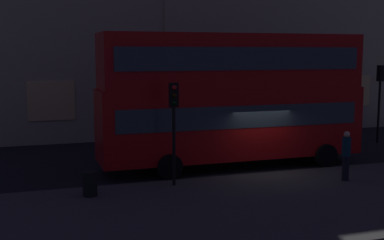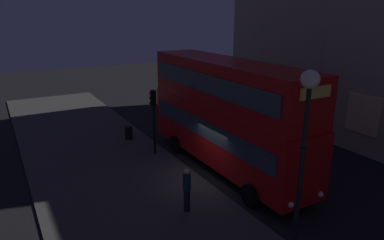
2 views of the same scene
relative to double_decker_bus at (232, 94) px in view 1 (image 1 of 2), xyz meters
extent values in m
plane|color=black|center=(0.76, -1.25, -3.12)|extent=(80.00, 80.00, 0.00)
cube|color=#423F3D|center=(0.76, -5.50, -3.06)|extent=(44.00, 7.44, 0.12)
cube|color=#E5C67F|center=(-6.97, 7.87, -0.79)|extent=(2.42, 0.06, 2.07)
cube|color=#F9E09E|center=(-3.19, 7.87, -0.32)|extent=(2.42, 0.06, 2.12)
cube|color=#F2D18C|center=(0.58, 7.87, -0.61)|extent=(2.42, 0.06, 2.47)
cube|color=#F9E09E|center=(2.35, 7.71, -0.75)|extent=(2.01, 0.06, 2.18)
cube|color=#F9E09E|center=(5.49, 7.71, -0.59)|extent=(2.01, 0.06, 2.33)
cube|color=#F2D18C|center=(8.64, 7.71, -0.67)|extent=(2.01, 0.06, 2.20)
cube|color=#E5C67F|center=(11.78, 7.71, -0.71)|extent=(2.01, 0.06, 1.94)
cube|color=#B20F0F|center=(0.00, 0.00, -1.18)|extent=(11.18, 2.53, 2.89)
cube|color=#B20F0F|center=(0.00, 0.00, 1.37)|extent=(10.96, 2.48, 2.22)
cube|color=#2D3842|center=(0.00, 0.00, -0.82)|extent=(10.29, 2.59, 0.90)
cube|color=#2D3842|center=(0.00, 0.00, 1.48)|extent=(10.29, 2.59, 0.90)
cube|color=#F2D84C|center=(5.53, -0.02, 1.98)|extent=(0.08, 1.50, 0.44)
sphere|color=white|center=(5.60, 0.79, -2.27)|extent=(0.24, 0.24, 0.24)
sphere|color=white|center=(5.60, -0.83, -2.27)|extent=(0.24, 0.24, 0.24)
cylinder|color=black|center=(3.80, 1.29, -2.62)|extent=(0.99, 0.24, 0.99)
cylinder|color=black|center=(3.79, -1.31, -2.62)|extent=(0.99, 0.24, 0.99)
cylinder|color=black|center=(-3.07, 1.31, -2.62)|extent=(0.99, 0.24, 0.99)
cylinder|color=black|center=(-3.08, -1.29, -2.62)|extent=(0.99, 0.24, 0.99)
cylinder|color=black|center=(-3.27, -2.51, -1.59)|extent=(0.12, 0.12, 2.82)
cube|color=black|center=(-3.27, -2.51, 0.24)|extent=(0.35, 0.29, 0.85)
sphere|color=red|center=(-3.29, -2.66, 0.51)|extent=(0.17, 0.17, 0.17)
sphere|color=black|center=(-3.29, -2.66, 0.24)|extent=(0.17, 0.17, 0.17)
sphere|color=black|center=(-3.29, -2.66, -0.03)|extent=(0.17, 0.17, 0.17)
cylinder|color=black|center=(9.78, 2.98, -1.46)|extent=(0.12, 0.12, 3.31)
cube|color=black|center=(9.78, 2.98, 0.62)|extent=(0.35, 0.30, 0.85)
sphere|color=red|center=(9.76, 3.12, 0.89)|extent=(0.17, 0.17, 0.17)
sphere|color=black|center=(9.76, 3.12, 0.62)|extent=(0.17, 0.17, 0.17)
sphere|color=black|center=(9.76, 3.12, 0.35)|extent=(0.17, 0.17, 0.17)
cylinder|color=black|center=(2.95, -3.87, -2.53)|extent=(0.26, 0.26, 0.93)
cylinder|color=#0F2D3D|center=(2.95, -3.87, -1.72)|extent=(0.32, 0.32, 0.70)
sphere|color=beige|center=(2.95, -3.87, -1.26)|extent=(0.22, 0.22, 0.22)
cylinder|color=black|center=(-6.31, -2.98, -2.59)|extent=(0.48, 0.48, 0.82)
camera|label=1|loc=(-8.15, -19.44, 1.71)|focal=47.14mm
camera|label=2|loc=(13.98, -9.92, 4.72)|focal=32.88mm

